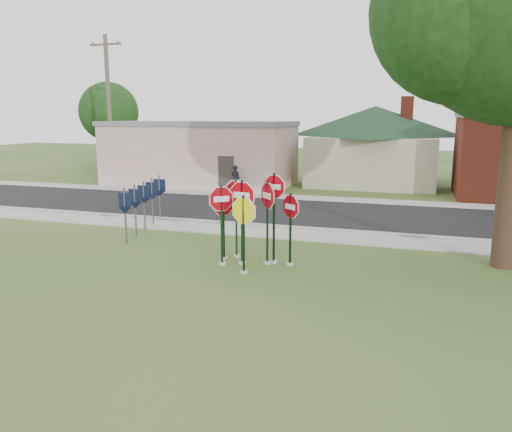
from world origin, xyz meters
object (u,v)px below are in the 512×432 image
(pedestrian, at_px, (236,179))
(utility_pole_near, at_px, (109,109))
(stop_sign_center, at_px, (242,209))
(stop_sign_yellow, at_px, (244,224))
(stop_sign_left, at_px, (221,214))

(pedestrian, bearing_deg, utility_pole_near, 10.30)
(stop_sign_center, bearing_deg, utility_pole_near, 134.96)
(stop_sign_yellow, distance_m, stop_sign_left, 1.10)
(stop_sign_center, distance_m, utility_pole_near, 19.88)
(stop_sign_yellow, bearing_deg, stop_sign_left, 147.12)
(stop_sign_yellow, relative_size, pedestrian, 1.45)
(stop_sign_left, bearing_deg, stop_sign_yellow, -32.88)
(stop_sign_yellow, xyz_separation_m, utility_pole_near, (-14.22, 14.75, 3.49))
(stop_sign_center, distance_m, pedestrian, 14.20)
(utility_pole_near, bearing_deg, pedestrian, -4.27)
(stop_sign_yellow, bearing_deg, pedestrian, 111.12)
(pedestrian, bearing_deg, stop_sign_yellow, 125.69)
(stop_sign_yellow, bearing_deg, utility_pole_near, 133.94)
(stop_sign_center, relative_size, utility_pole_near, 0.29)
(stop_sign_center, bearing_deg, stop_sign_yellow, -67.86)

